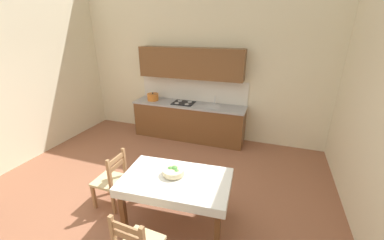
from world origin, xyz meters
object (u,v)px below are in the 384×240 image
(kitchen_cabinetry, at_px, (189,105))
(dining_table, at_px, (176,186))
(dining_chair_tv_side, at_px, (111,180))
(fruit_bowl, at_px, (174,171))

(kitchen_cabinetry, relative_size, dining_table, 1.81)
(dining_table, height_order, dining_chair_tv_side, dining_chair_tv_side)
(dining_table, bearing_deg, fruit_bowl, 132.39)
(dining_table, xyz_separation_m, dining_chair_tv_side, (-1.09, 0.02, -0.18))
(kitchen_cabinetry, distance_m, fruit_bowl, 2.79)
(dining_table, relative_size, dining_chair_tv_side, 1.63)
(kitchen_cabinetry, xyz_separation_m, dining_chair_tv_side, (-0.28, -2.73, -0.41))
(kitchen_cabinetry, height_order, fruit_bowl, kitchen_cabinetry)
(dining_chair_tv_side, distance_m, fruit_bowl, 1.10)
(kitchen_cabinetry, distance_m, dining_chair_tv_side, 2.77)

